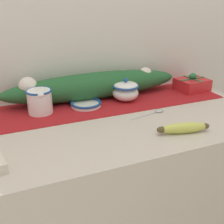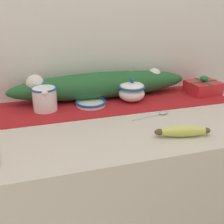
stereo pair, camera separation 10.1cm
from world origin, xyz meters
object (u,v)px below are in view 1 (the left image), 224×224
sugar_bowl (126,91)px  small_dish (86,104)px  cream_pitcher (40,100)px  banana (183,128)px  gift_box (192,84)px  spoon (157,111)px

sugar_bowl → small_dish: bearing=-179.6°
sugar_bowl → cream_pitcher: bearing=179.8°
small_dish → banana: 0.43m
sugar_bowl → gift_box: 0.37m
small_dish → banana: (0.23, -0.36, 0.01)m
cream_pitcher → spoon: 0.47m
sugar_bowl → small_dish: (-0.18, -0.00, -0.03)m
cream_pitcher → gift_box: 0.74m
sugar_bowl → gift_box: size_ratio=0.76×
small_dish → spoon: 0.30m
banana → spoon: (0.01, 0.19, -0.01)m
small_dish → gift_box: 0.55m
spoon → gift_box: 0.35m
small_dish → spoon: small_dish is taller
small_dish → sugar_bowl: bearing=0.4°
spoon → banana: bearing=-105.6°
sugar_bowl → banana: sugar_bowl is taller
banana → spoon: size_ratio=1.16×
cream_pitcher → small_dish: cream_pitcher is taller
small_dish → gift_box: gift_box is taller
cream_pitcher → small_dish: (0.19, -0.00, -0.04)m
cream_pitcher → gift_box: bearing=0.4°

